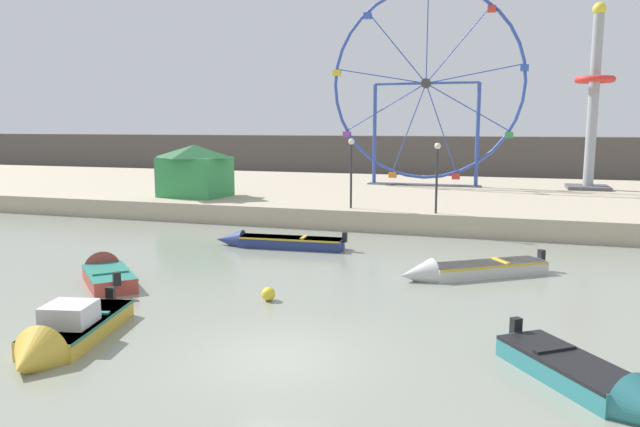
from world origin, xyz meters
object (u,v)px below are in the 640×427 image
at_px(motorboat_navy_blue, 273,241).
at_px(motorboat_pale_grey, 464,270).
at_px(drop_tower_steel_tower, 593,105).
at_px(mooring_buoy_orange, 268,294).
at_px(motorboat_teal_painted, 593,381).
at_px(motorboat_faded_red, 106,273).
at_px(ferris_wheel_blue_frame, 426,86).
at_px(carnival_booth_green_kiosk, 195,170).
at_px(promenade_lamp_near, 351,163).
at_px(motorboat_mustard_yellow, 63,336).
at_px(promenade_lamp_far, 437,167).

relative_size(motorboat_navy_blue, motorboat_pale_grey, 1.15).
distance_m(drop_tower_steel_tower, mooring_buoy_orange, 31.76).
relative_size(motorboat_teal_painted, motorboat_faded_red, 1.13).
distance_m(ferris_wheel_blue_frame, carnival_booth_green_kiosk, 17.99).
bearing_deg(motorboat_teal_painted, carnival_booth_green_kiosk, -171.35).
distance_m(motorboat_navy_blue, motorboat_faded_red, 8.09).
xyz_separation_m(carnival_booth_green_kiosk, mooring_buoy_orange, (11.59, -16.22, -2.55)).
relative_size(motorboat_pale_grey, promenade_lamp_near, 1.45).
xyz_separation_m(motorboat_navy_blue, motorboat_faded_red, (-3.56, -7.26, -0.01)).
bearing_deg(drop_tower_steel_tower, motorboat_mustard_yellow, -115.50).
distance_m(motorboat_mustard_yellow, promenade_lamp_near, 19.67).
relative_size(ferris_wheel_blue_frame, promenade_lamp_near, 3.86).
bearing_deg(motorboat_pale_grey, mooring_buoy_orange, 5.68).
xyz_separation_m(motorboat_navy_blue, motorboat_teal_painted, (11.97, -11.94, -0.00)).
bearing_deg(motorboat_mustard_yellow, carnival_booth_green_kiosk, -171.29).
bearing_deg(promenade_lamp_far, motorboat_navy_blue, -140.33).
xyz_separation_m(ferris_wheel_blue_frame, mooring_buoy_orange, (-1.25, -27.52, -8.13)).
xyz_separation_m(drop_tower_steel_tower, promenade_lamp_far, (-8.90, -14.98, -3.46)).
distance_m(motorboat_pale_grey, motorboat_teal_painted, 9.61).
height_order(motorboat_mustard_yellow, motorboat_faded_red, motorboat_mustard_yellow).
distance_m(carnival_booth_green_kiosk, promenade_lamp_near, 10.99).
bearing_deg(motorboat_teal_painted, promenade_lamp_far, 160.00).
xyz_separation_m(motorboat_pale_grey, motorboat_faded_red, (-12.30, -4.38, 0.01)).
height_order(ferris_wheel_blue_frame, promenade_lamp_far, ferris_wheel_blue_frame).
bearing_deg(carnival_booth_green_kiosk, motorboat_navy_blue, -38.69).
xyz_separation_m(motorboat_pale_grey, ferris_wheel_blue_frame, (-4.52, 22.61, 8.09)).
distance_m(motorboat_mustard_yellow, drop_tower_steel_tower, 37.86).
xyz_separation_m(motorboat_navy_blue, ferris_wheel_blue_frame, (4.22, 19.72, 8.07)).
height_order(drop_tower_steel_tower, promenade_lamp_near, drop_tower_steel_tower).
relative_size(motorboat_faded_red, mooring_buoy_orange, 8.51).
bearing_deg(motorboat_navy_blue, promenade_lamp_far, -144.19).
bearing_deg(drop_tower_steel_tower, motorboat_teal_painted, -96.43).
distance_m(motorboat_mustard_yellow, mooring_buoy_orange, 6.30).
relative_size(motorboat_navy_blue, carnival_booth_green_kiosk, 1.36).
bearing_deg(mooring_buoy_orange, motorboat_mustard_yellow, -122.69).
bearing_deg(drop_tower_steel_tower, carnival_booth_green_kiosk, -153.42).
bearing_deg(promenade_lamp_far, carnival_booth_green_kiosk, 169.49).
bearing_deg(drop_tower_steel_tower, mooring_buoy_orange, -114.05).
xyz_separation_m(motorboat_mustard_yellow, carnival_booth_green_kiosk, (-8.19, 21.52, 2.46)).
bearing_deg(carnival_booth_green_kiosk, motorboat_mustard_yellow, -63.51).
bearing_deg(motorboat_navy_blue, motorboat_mustard_yellow, 84.27).
height_order(motorboat_mustard_yellow, drop_tower_steel_tower, drop_tower_steel_tower).
height_order(motorboat_navy_blue, mooring_buoy_orange, motorboat_navy_blue).
bearing_deg(promenade_lamp_near, promenade_lamp_far, -6.93).
distance_m(motorboat_teal_painted, motorboat_faded_red, 16.21).
relative_size(motorboat_mustard_yellow, carnival_booth_green_kiosk, 1.07).
relative_size(motorboat_teal_painted, drop_tower_steel_tower, 0.33).
distance_m(motorboat_pale_grey, promenade_lamp_far, 9.27).
bearing_deg(carnival_booth_green_kiosk, motorboat_pale_grey, -27.43).
relative_size(motorboat_mustard_yellow, promenade_lamp_near, 1.31).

